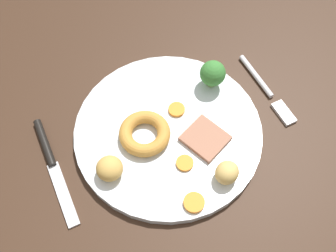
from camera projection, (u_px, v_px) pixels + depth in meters
dining_table at (184, 128)px, 64.91cm from camera, size 120.00×84.00×3.60cm
dinner_plate at (168, 131)px, 61.72cm from camera, size 29.22×29.22×1.40cm
meat_slice_main at (205, 138)px, 59.86cm from camera, size 7.61×7.82×0.80cm
yorkshire_pudding at (145, 133)px, 59.59cm from camera, size 7.85×7.85×2.01cm
roast_potato_left at (227, 173)px, 55.72cm from camera, size 4.80×4.65×3.23cm
roast_potato_right at (110, 168)px, 56.08cm from camera, size 4.87×4.88×3.15cm
carrot_coin_front at (194, 203)px, 54.85cm from camera, size 2.99×2.99×0.62cm
carrot_coin_back at (185, 163)px, 57.96cm from camera, size 2.59×2.59×0.47cm
carrot_coin_side at (177, 110)px, 62.62cm from camera, size 2.63×2.63×0.53cm
broccoli_floret at (213, 74)px, 62.99cm from camera, size 4.18×4.18×5.00cm
fork at (267, 91)px, 66.01cm from camera, size 2.18×15.30×0.90cm
knife at (51, 161)px, 59.45cm from camera, size 1.89×18.52×1.20cm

